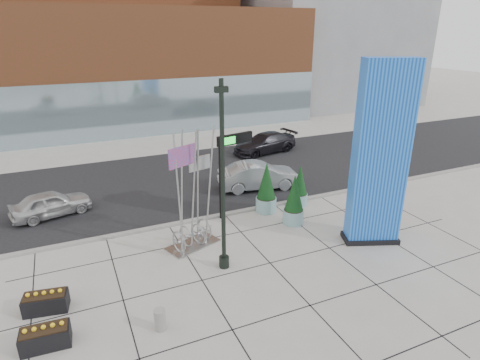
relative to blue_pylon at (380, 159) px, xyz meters
name	(u,v)px	position (x,y,z in m)	size (l,w,h in m)	color
ground	(239,257)	(-6.13, 1.16, -3.93)	(160.00, 160.00, 0.00)	#9E9991
street_asphalt	(176,181)	(-6.13, 11.16, -3.92)	(80.00, 12.00, 0.02)	black
curb_edge	(207,218)	(-6.13, 5.16, -3.87)	(80.00, 0.30, 0.12)	gray
tower_podium	(135,69)	(-5.13, 28.16, 1.57)	(34.00, 10.00, 11.00)	#9C532D
tower_glass_front	(148,108)	(-5.13, 23.36, -1.43)	(34.00, 0.60, 5.00)	#8CA5B2
building_grey_parking	(323,30)	(19.87, 33.16, 5.07)	(20.00, 18.00, 18.00)	slate
blue_pylon	(380,159)	(0.00, 0.00, 0.00)	(2.67, 1.90, 8.14)	#0C43B9
lamp_post	(223,198)	(-6.99, 0.69, -0.83)	(0.48, 0.42, 7.58)	black
public_art_sculpture	(192,217)	(-7.61, 2.89, -2.53)	(2.61, 1.90, 5.35)	#A4A7A9
concrete_bollard	(160,320)	(-10.25, -1.84, -3.56)	(0.38, 0.38, 0.74)	gray
overhead_street_sign	(233,147)	(-4.72, 4.95, -0.22)	(2.03, 0.60, 4.33)	black
round_planter_east	(300,186)	(-0.87, 4.76, -2.84)	(0.92, 0.92, 2.30)	#82ACAF
round_planter_mid	(266,189)	(-2.93, 4.76, -2.63)	(1.10, 1.10, 2.75)	#82ACAF
round_planter_west	(294,201)	(-2.33, 2.96, -2.71)	(1.03, 1.03, 2.58)	#82ACAF
box_planter_north	(46,301)	(-13.63, 0.69, -3.57)	(1.54, 0.96, 0.79)	black
box_planter_south	(45,337)	(-13.63, -1.15, -3.57)	(1.48, 0.81, 0.79)	black
car_white_west	(51,204)	(-13.37, 8.81, -3.26)	(1.58, 3.93, 1.34)	silver
car_silver_mid	(259,176)	(-1.83, 7.82, -3.12)	(1.71, 4.91, 1.62)	#95999C
car_dark_east	(265,143)	(1.99, 14.39, -3.17)	(2.13, 5.24, 1.52)	black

